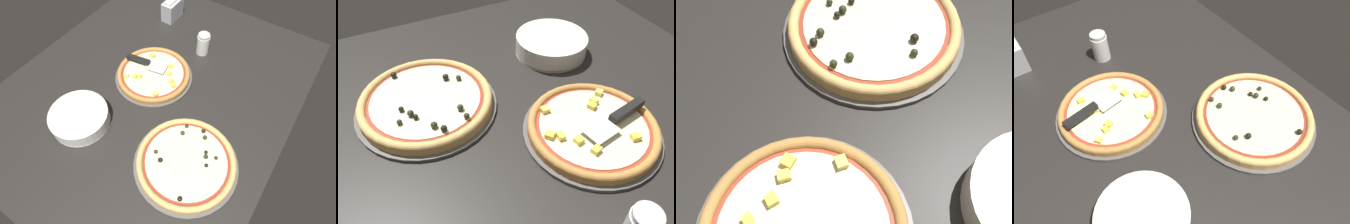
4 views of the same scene
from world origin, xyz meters
The scene contains 8 objects.
ground_plane centered at (0.00, 0.00, -1.80)cm, with size 146.50×120.51×3.60cm, color black.
pizza_pan_front centered at (-5.05, -3.23, 0.50)cm, with size 35.80×35.80×1.00cm, color #565451.
pizza_front centered at (-5.04, -3.22, 2.38)cm, with size 33.65×33.65×3.39cm.
pizza_pan_back centered at (23.98, 31.95, 0.50)cm, with size 39.28×39.28×1.00cm, color #565451.
pizza_back centered at (23.95, 31.95, 2.66)cm, with size 36.92×36.92×4.31cm.
serving_spatula centered at (-6.52, -10.63, 5.22)cm, with size 7.88×20.27×2.00cm.
plate_stack centered at (31.73, -14.00, 3.15)cm, with size 23.80×23.80×6.30cm.
parmesan_shaker centered at (-32.12, 7.33, 5.38)cm, with size 6.13×6.13×10.96cm.
Camera 4 is at (62.56, -24.50, 83.38)cm, focal length 35.00 mm.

